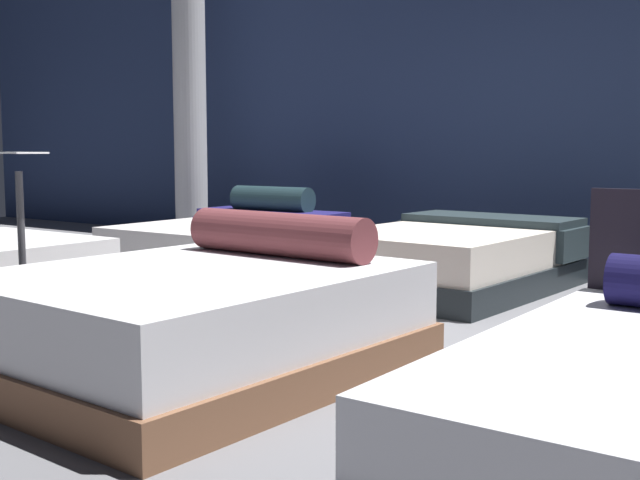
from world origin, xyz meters
name	(u,v)px	position (x,y,z in m)	size (l,w,h in m)	color
ground_plane	(366,320)	(0.00, 0.00, -0.01)	(18.00, 18.00, 0.02)	slate
showroom_back_wall	(552,79)	(0.00, 3.24, 1.75)	(18.00, 0.06, 3.50)	navy
bed_1	(198,318)	(0.01, -1.54, 0.27)	(1.72, 2.04, 0.75)	brown
bed_3	(232,240)	(-2.38, 1.35, 0.22)	(1.74, 1.96, 0.71)	#332A2E
bed_4	(453,258)	(-0.04, 1.31, 0.24)	(1.56, 2.06, 0.53)	black
price_sign	(23,271)	(-1.16, -1.70, 0.41)	(0.28, 0.24, 1.07)	#3F3F44
support_pillar	(190,91)	(-3.92, 2.36, 1.75)	(0.37, 0.37, 3.50)	silver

